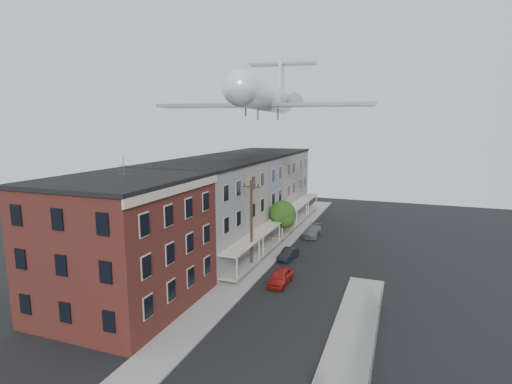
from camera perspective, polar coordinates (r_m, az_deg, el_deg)
sidewalk_left at (r=45.80m, az=2.19°, el=-8.43°), size 3.00×62.00×0.12m
sidewalk_right at (r=27.46m, az=13.10°, el=-21.69°), size 3.00×26.00×0.12m
curb_left at (r=45.39m, az=3.95°, el=-8.61°), size 0.15×62.00×0.14m
curb_right at (r=27.63m, az=9.90°, el=-21.35°), size 0.15×26.00×0.14m
corner_building at (r=32.84m, az=-18.37°, el=-6.91°), size 10.31×12.30×12.15m
row_house_a at (r=40.39m, az=-9.90°, el=-3.56°), size 11.98×7.00×10.30m
row_house_b at (r=46.42m, az=-5.56°, el=-1.76°), size 11.98×7.00×10.30m
row_house_c at (r=52.70m, az=-2.24°, el=-0.37°), size 11.98×7.00×10.30m
row_house_d at (r=59.13m, az=0.36°, el=0.73°), size 11.98×7.00×10.30m
row_house_e at (r=65.69m, az=2.45°, el=1.61°), size 11.98×7.00×10.30m
chainlink_fence at (r=26.03m, az=16.39°, el=-21.33°), size 0.06×18.06×1.90m
utility_pole at (r=39.12m, az=-0.66°, el=-4.54°), size 1.80×0.26×9.00m
street_tree at (r=48.45m, az=3.93°, el=-3.29°), size 3.22×3.20×5.20m
car_near at (r=36.83m, az=3.53°, el=-12.00°), size 1.65×3.98×1.35m
car_mid at (r=43.27m, az=4.62°, el=-8.83°), size 1.67×3.64×1.16m
car_far at (r=52.24m, az=8.06°, el=-5.57°), size 1.90×4.56×1.32m
airplane at (r=43.52m, az=1.63°, el=13.42°), size 22.24×25.40×7.31m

